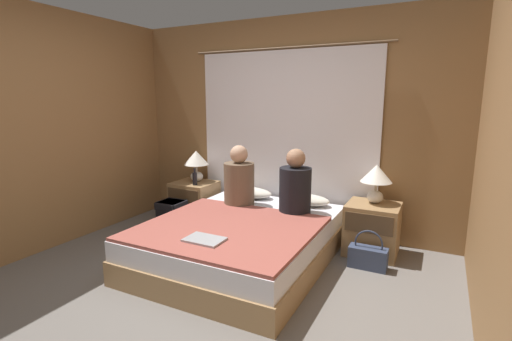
% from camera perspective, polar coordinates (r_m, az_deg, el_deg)
% --- Properties ---
extents(ground_plane, '(16.00, 16.00, 0.00)m').
position_cam_1_polar(ground_plane, '(3.09, -11.10, -19.82)').
color(ground_plane, '#66605B').
extents(wall_back, '(4.07, 0.06, 2.50)m').
position_cam_1_polar(wall_back, '(4.47, 4.74, 6.81)').
color(wall_back, olive).
rests_on(wall_back, ground_plane).
extents(wall_left, '(0.06, 4.18, 2.50)m').
position_cam_1_polar(wall_left, '(4.23, -33.86, 4.75)').
color(wall_left, olive).
rests_on(wall_left, ground_plane).
extents(curtain_panel, '(2.40, 0.03, 2.15)m').
position_cam_1_polar(curtain_panel, '(4.43, 4.40, 4.47)').
color(curtain_panel, white).
rests_on(curtain_panel, ground_plane).
extents(bed, '(1.59, 2.00, 0.40)m').
position_cam_1_polar(bed, '(3.71, -2.12, -10.75)').
color(bed, '#99754C').
rests_on(bed, ground_plane).
extents(nightstand_left, '(0.51, 0.47, 0.52)m').
position_cam_1_polar(nightstand_left, '(4.86, -9.43, -4.81)').
color(nightstand_left, '#937047').
rests_on(nightstand_left, ground_plane).
extents(nightstand_right, '(0.51, 0.47, 0.52)m').
position_cam_1_polar(nightstand_right, '(4.02, 17.42, -8.56)').
color(nightstand_right, '#937047').
rests_on(nightstand_right, ground_plane).
extents(lamp_left, '(0.31, 0.31, 0.40)m').
position_cam_1_polar(lamp_left, '(4.79, -9.18, 1.49)').
color(lamp_left, silver).
rests_on(lamp_left, nightstand_left).
extents(lamp_right, '(0.31, 0.31, 0.40)m').
position_cam_1_polar(lamp_right, '(3.94, 18.02, -0.97)').
color(lamp_right, silver).
rests_on(lamp_right, nightstand_right).
extents(pillow_left, '(0.57, 0.29, 0.12)m').
position_cam_1_polar(pillow_left, '(4.47, -1.05, -3.40)').
color(pillow_left, silver).
rests_on(pillow_left, bed).
extents(pillow_right, '(0.57, 0.29, 0.12)m').
position_cam_1_polar(pillow_right, '(4.20, 7.46, -4.44)').
color(pillow_right, silver).
rests_on(pillow_right, bed).
extents(blanket_on_bed, '(1.53, 1.40, 0.03)m').
position_cam_1_polar(blanket_on_bed, '(3.42, -4.34, -8.81)').
color(blanket_on_bed, '#994C42').
rests_on(blanket_on_bed, bed).
extents(person_left_in_bed, '(0.34, 0.34, 0.67)m').
position_cam_1_polar(person_left_in_bed, '(4.10, -2.61, -1.58)').
color(person_left_in_bed, brown).
rests_on(person_left_in_bed, bed).
extents(person_right_in_bed, '(0.33, 0.33, 0.68)m').
position_cam_1_polar(person_right_in_bed, '(3.82, 6.05, -2.50)').
color(person_right_in_bed, black).
rests_on(person_right_in_bed, bed).
extents(beer_bottle_on_left_stand, '(0.06, 0.06, 0.22)m').
position_cam_1_polar(beer_bottle_on_left_stand, '(4.63, -9.39, -1.19)').
color(beer_bottle_on_left_stand, black).
rests_on(beer_bottle_on_left_stand, nightstand_left).
extents(laptop_on_bed, '(0.32, 0.22, 0.02)m').
position_cam_1_polar(laptop_on_bed, '(3.11, -7.93, -10.48)').
color(laptop_on_bed, '#9EA0A5').
rests_on(laptop_on_bed, blanket_on_bed).
extents(backpack_on_floor, '(0.29, 0.29, 0.38)m').
position_cam_1_polar(backpack_on_floor, '(4.56, -12.80, -6.64)').
color(backpack_on_floor, black).
rests_on(backpack_on_floor, ground_plane).
extents(handbag_on_floor, '(0.35, 0.15, 0.37)m').
position_cam_1_polar(handbag_on_floor, '(3.73, 16.84, -12.54)').
color(handbag_on_floor, '#333D56').
rests_on(handbag_on_floor, ground_plane).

